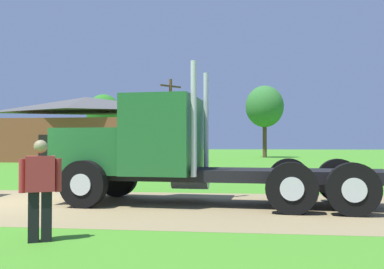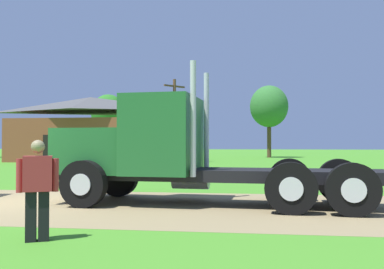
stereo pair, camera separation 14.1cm
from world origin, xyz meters
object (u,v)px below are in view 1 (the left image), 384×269
Objects in this scene: shed_building at (86,130)px; utility_pole_far at (171,117)px; visitor_walking_mid at (40,187)px; truck_foreground_white at (168,153)px.

utility_pole_far is (7.02, 1.27, 1.12)m from shed_building.
shed_building reaches higher than visitor_walking_mid.
visitor_walking_mid is 30.17m from utility_pole_far.
truck_foreground_white is 26.75m from shed_building.
utility_pole_far is at bearing 10.21° from shed_building.
truck_foreground_white is 1.18× the size of utility_pole_far.
truck_foreground_white is at bearing -80.21° from utility_pole_far.
truck_foreground_white is 0.62× the size of shed_building.
visitor_walking_mid is (-1.20, -4.44, -0.43)m from truck_foreground_white.
shed_building reaches higher than truck_foreground_white.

